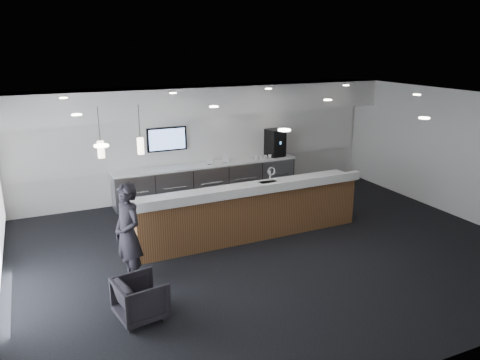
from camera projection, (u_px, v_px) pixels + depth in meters
name	position (u px, v px, depth m)	size (l,w,h in m)	color
ground	(271.00, 249.00, 9.53)	(10.00, 10.00, 0.00)	black
ceiling	(274.00, 101.00, 8.68)	(10.00, 8.00, 0.02)	black
back_wall	(202.00, 141.00, 12.60)	(10.00, 0.02, 3.00)	silver
right_wall	(458.00, 154.00, 11.09)	(0.02, 8.00, 3.00)	silver
soffit_bulkhead	(207.00, 100.00, 11.88)	(10.00, 0.90, 0.70)	white
alcove_panel	(202.00, 137.00, 12.55)	(9.80, 0.06, 1.40)	white
back_credenza	(208.00, 181.00, 12.58)	(5.06, 0.66, 0.95)	#9FA3A8
wall_tv	(167.00, 139.00, 12.08)	(1.05, 0.08, 0.62)	black
pendant_left	(138.00, 144.00, 8.64)	(0.12, 0.12, 0.30)	#FFEBC6
pendant_right	(99.00, 147.00, 8.36)	(0.12, 0.12, 0.30)	#FFEBC6
ceiling_can_lights	(274.00, 103.00, 8.69)	(7.00, 5.00, 0.02)	white
service_counter	(250.00, 211.00, 10.03)	(5.12, 0.96, 1.49)	#5A2F1E
coffee_machine	(275.00, 143.00, 13.20)	(0.49, 0.59, 0.76)	black
info_sign_left	(210.00, 161.00, 12.33)	(0.15, 0.02, 0.20)	white
info_sign_right	(226.00, 158.00, 12.50)	(0.18, 0.02, 0.24)	white
armchair	(141.00, 298.00, 7.09)	(0.70, 0.72, 0.65)	black
lounge_guest	(128.00, 234.00, 7.97)	(0.66, 0.44, 1.82)	black
cup_0	(270.00, 156.00, 13.03)	(0.10, 0.10, 0.09)	white
cup_1	(265.00, 157.00, 12.98)	(0.10, 0.10, 0.09)	white
cup_2	(261.00, 157.00, 12.92)	(0.10, 0.10, 0.09)	white
cup_3	(256.00, 158.00, 12.87)	(0.10, 0.10, 0.09)	white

